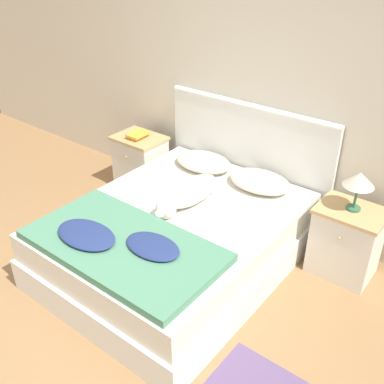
# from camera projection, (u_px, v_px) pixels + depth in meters

# --- Properties ---
(ground_plane) EXTENTS (16.00, 16.00, 0.00)m
(ground_plane) POSITION_uv_depth(u_px,v_px,m) (93.00, 343.00, 3.09)
(ground_plane) COLOR #997047
(wall_back) EXTENTS (9.00, 0.06, 2.55)m
(wall_back) POSITION_uv_depth(u_px,v_px,m) (264.00, 87.00, 3.89)
(wall_back) COLOR beige
(wall_back) RESTS_ON ground_plane
(bed) EXTENTS (1.63, 2.04, 0.51)m
(bed) POSITION_uv_depth(u_px,v_px,m) (177.00, 239.00, 3.70)
(bed) COLOR white
(bed) RESTS_ON ground_plane
(headboard) EXTENTS (1.71, 0.06, 1.13)m
(headboard) POSITION_uv_depth(u_px,v_px,m) (247.00, 158.00, 4.23)
(headboard) COLOR white
(headboard) RESTS_ON ground_plane
(nightstand_left) EXTENTS (0.51, 0.40, 0.60)m
(nightstand_left) POSITION_uv_depth(u_px,v_px,m) (141.00, 163.00, 4.78)
(nightstand_left) COLOR silver
(nightstand_left) RESTS_ON ground_plane
(nightstand_right) EXTENTS (0.51, 0.40, 0.60)m
(nightstand_right) POSITION_uv_depth(u_px,v_px,m) (346.00, 241.00, 3.59)
(nightstand_right) COLOR silver
(nightstand_right) RESTS_ON ground_plane
(pillow_left) EXTENTS (0.56, 0.40, 0.11)m
(pillow_left) POSITION_uv_depth(u_px,v_px,m) (203.00, 162.00, 4.22)
(pillow_left) COLOR beige
(pillow_left) RESTS_ON bed
(pillow_right) EXTENTS (0.56, 0.40, 0.11)m
(pillow_right) POSITION_uv_depth(u_px,v_px,m) (260.00, 181.00, 3.90)
(pillow_right) COLOR beige
(pillow_right) RESTS_ON bed
(quilt) EXTENTS (1.42, 0.77, 0.11)m
(quilt) POSITION_uv_depth(u_px,v_px,m) (121.00, 244.00, 3.15)
(quilt) COLOR #4C8466
(quilt) RESTS_ON bed
(dog) EXTENTS (0.27, 0.83, 0.18)m
(dog) POSITION_uv_depth(u_px,v_px,m) (189.00, 193.00, 3.67)
(dog) COLOR silver
(dog) RESTS_ON bed
(book_stack) EXTENTS (0.17, 0.23, 0.05)m
(book_stack) POSITION_uv_depth(u_px,v_px,m) (137.00, 135.00, 4.60)
(book_stack) COLOR orange
(book_stack) RESTS_ON nightstand_left
(table_lamp) EXTENTS (0.23, 0.23, 0.32)m
(table_lamp) POSITION_uv_depth(u_px,v_px,m) (359.00, 181.00, 3.32)
(table_lamp) COLOR #336B4C
(table_lamp) RESTS_ON nightstand_right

